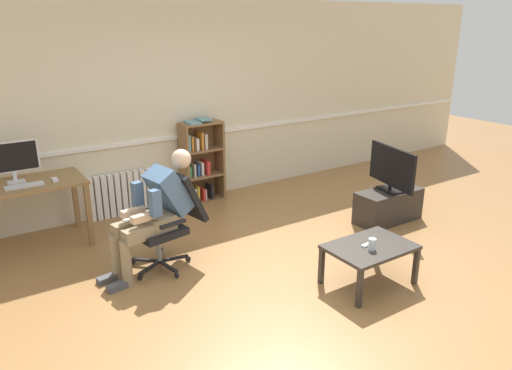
% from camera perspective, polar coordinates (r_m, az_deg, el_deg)
% --- Properties ---
extents(ground_plane, '(18.00, 18.00, 0.00)m').
position_cam_1_polar(ground_plane, '(4.87, 4.14, -10.84)').
color(ground_plane, olive).
extents(back_wall, '(12.00, 0.13, 2.70)m').
position_cam_1_polar(back_wall, '(6.61, -9.89, 9.27)').
color(back_wall, beige).
rests_on(back_wall, ground_plane).
extents(computer_desk, '(1.21, 0.67, 0.76)m').
position_cam_1_polar(computer_desk, '(5.79, -25.48, -0.77)').
color(computer_desk, olive).
rests_on(computer_desk, ground_plane).
extents(imac_monitor, '(0.54, 0.14, 0.45)m').
position_cam_1_polar(imac_monitor, '(5.75, -26.75, 2.78)').
color(imac_monitor, silver).
rests_on(imac_monitor, computer_desk).
extents(keyboard, '(0.38, 0.12, 0.02)m').
position_cam_1_polar(keyboard, '(5.62, -25.58, -0.07)').
color(keyboard, silver).
rests_on(keyboard, computer_desk).
extents(computer_mouse, '(0.06, 0.10, 0.03)m').
position_cam_1_polar(computer_mouse, '(5.68, -22.58, 0.59)').
color(computer_mouse, white).
rests_on(computer_mouse, computer_desk).
extents(bookshelf, '(0.58, 0.29, 1.17)m').
position_cam_1_polar(bookshelf, '(6.72, -6.63, 2.54)').
color(bookshelf, brown).
rests_on(bookshelf, ground_plane).
extents(radiator, '(0.82, 0.08, 0.57)m').
position_cam_1_polar(radiator, '(6.49, -15.60, -1.03)').
color(radiator, white).
rests_on(radiator, ground_plane).
extents(office_chair, '(0.82, 0.63, 0.97)m').
position_cam_1_polar(office_chair, '(5.00, -10.07, -3.62)').
color(office_chair, black).
rests_on(office_chair, ground_plane).
extents(person_seated, '(1.07, 0.48, 1.19)m').
position_cam_1_polar(person_seated, '(4.87, -11.81, -2.80)').
color(person_seated, '#937F60').
rests_on(person_seated, ground_plane).
extents(tv_stand, '(0.87, 0.38, 0.41)m').
position_cam_1_polar(tv_stand, '(6.31, 15.28, -2.36)').
color(tv_stand, '#2D2823').
rests_on(tv_stand, ground_plane).
extents(tv_screen, '(0.26, 0.83, 0.55)m').
position_cam_1_polar(tv_screen, '(6.16, 15.68, 1.92)').
color(tv_screen, black).
rests_on(tv_screen, tv_stand).
extents(coffee_table, '(0.81, 0.56, 0.40)m').
position_cam_1_polar(coffee_table, '(4.73, 13.25, -7.46)').
color(coffee_table, '#332D28').
rests_on(coffee_table, ground_plane).
extents(drinking_glass, '(0.07, 0.07, 0.11)m').
position_cam_1_polar(drinking_glass, '(4.61, 13.50, -6.78)').
color(drinking_glass, silver).
rests_on(drinking_glass, coffee_table).
extents(spare_remote, '(0.15, 0.06, 0.02)m').
position_cam_1_polar(spare_remote, '(4.71, 12.99, -6.81)').
color(spare_remote, white).
rests_on(spare_remote, coffee_table).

